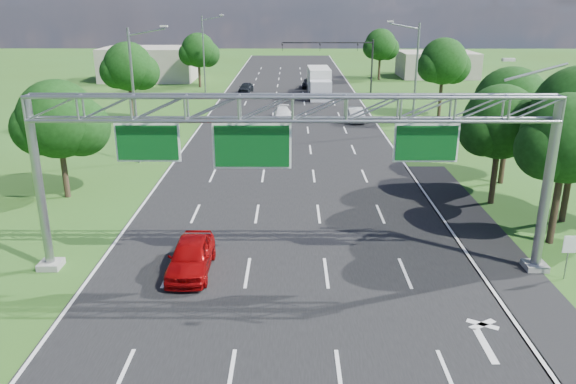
{
  "coord_description": "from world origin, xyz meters",
  "views": [
    {
      "loc": [
        0.19,
        -11.56,
        11.77
      ],
      "look_at": [
        0.04,
        14.5,
        2.9
      ],
      "focal_mm": 35.0,
      "sensor_mm": 36.0,
      "label": 1
    }
  ],
  "objects_px": {
    "regulatory_sign": "(569,248)",
    "box_truck": "(319,83)",
    "traffic_signal": "(346,54)",
    "red_coupe": "(191,256)",
    "sign_gantry": "(295,122)"
  },
  "relations": [
    {
      "from": "regulatory_sign",
      "to": "red_coupe",
      "type": "height_order",
      "value": "regulatory_sign"
    },
    {
      "from": "box_truck",
      "to": "red_coupe",
      "type": "bearing_deg",
      "value": -100.77
    },
    {
      "from": "regulatory_sign",
      "to": "traffic_signal",
      "type": "relative_size",
      "value": 0.17
    },
    {
      "from": "traffic_signal",
      "to": "regulatory_sign",
      "type": "bearing_deg",
      "value": -84.8
    },
    {
      "from": "traffic_signal",
      "to": "red_coupe",
      "type": "bearing_deg",
      "value": -102.51
    },
    {
      "from": "box_truck",
      "to": "traffic_signal",
      "type": "bearing_deg",
      "value": 37.5
    },
    {
      "from": "regulatory_sign",
      "to": "box_truck",
      "type": "height_order",
      "value": "box_truck"
    },
    {
      "from": "sign_gantry",
      "to": "red_coupe",
      "type": "xyz_separation_m",
      "value": [
        -4.7,
        -0.37,
        -6.11
      ]
    },
    {
      "from": "regulatory_sign",
      "to": "red_coupe",
      "type": "bearing_deg",
      "value": 177.78
    },
    {
      "from": "sign_gantry",
      "to": "regulatory_sign",
      "type": "distance_m",
      "value": 13.25
    },
    {
      "from": "regulatory_sign",
      "to": "box_truck",
      "type": "xyz_separation_m",
      "value": [
        -8.58,
        51.06,
        0.2
      ]
    },
    {
      "from": "sign_gantry",
      "to": "box_truck",
      "type": "xyz_separation_m",
      "value": [
        3.49,
        50.04,
        -5.18
      ]
    },
    {
      "from": "red_coupe",
      "to": "box_truck",
      "type": "xyz_separation_m",
      "value": [
        8.19,
        50.41,
        0.92
      ]
    },
    {
      "from": "regulatory_sign",
      "to": "traffic_signal",
      "type": "xyz_separation_m",
      "value": [
        -4.92,
        54.02,
        3.66
      ]
    },
    {
      "from": "red_coupe",
      "to": "sign_gantry",
      "type": "bearing_deg",
      "value": 4.32
    }
  ]
}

